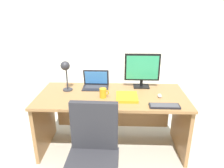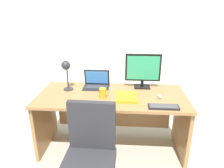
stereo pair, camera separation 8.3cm
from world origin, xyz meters
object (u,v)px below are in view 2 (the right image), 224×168
object	(u,v)px
desk_lamp	(66,69)
office_chair	(90,165)
keyboard	(164,107)
coffee_mug	(103,93)
mouse	(160,96)
book	(126,97)
laptop	(97,82)
desk	(112,110)
monitor	(143,69)

from	to	relation	value
desk_lamp	office_chair	size ratio (longest dim) A/B	0.40
desk_lamp	keyboard	bearing A→B (deg)	-19.51
coffee_mug	mouse	bearing A→B (deg)	2.98
mouse	book	bearing A→B (deg)	-173.15
laptop	mouse	distance (m)	0.82
desk	keyboard	distance (m)	0.70
keyboard	coffee_mug	size ratio (longest dim) A/B	2.85
coffee_mug	office_chair	bearing A→B (deg)	-94.15
desk	office_chair	size ratio (longest dim) A/B	1.86
monitor	desk_lamp	xyz separation A→B (m)	(-0.92, -0.17, 0.03)
keyboard	book	world-z (taller)	book
laptop	office_chair	bearing A→B (deg)	-86.01
laptop	office_chair	world-z (taller)	laptop
desk	coffee_mug	bearing A→B (deg)	-125.17
book	mouse	bearing A→B (deg)	6.85
laptop	desk_lamp	world-z (taller)	desk_lamp
keyboard	laptop	bearing A→B (deg)	144.54
desk	desk_lamp	bearing A→B (deg)	175.56
keyboard	book	size ratio (longest dim) A/B	1.12
desk	monitor	distance (m)	0.64
laptop	office_chair	xyz separation A→B (m)	(0.07, -1.00, -0.44)
coffee_mug	office_chair	world-z (taller)	office_chair
mouse	office_chair	xyz separation A→B (m)	(-0.69, -0.70, -0.39)
desk	desk_lamp	xyz separation A→B (m)	(-0.55, 0.04, 0.50)
desk	coffee_mug	world-z (taller)	coffee_mug
monitor	office_chair	distance (m)	1.30
laptop	coffee_mug	bearing A→B (deg)	-70.53
laptop	book	bearing A→B (deg)	-41.87
keyboard	book	xyz separation A→B (m)	(-0.38, 0.20, 0.01)
keyboard	monitor	bearing A→B (deg)	108.15
monitor	office_chair	xyz separation A→B (m)	(-0.52, -1.02, -0.61)
keyboard	desk_lamp	bearing A→B (deg)	160.49
desk	office_chair	bearing A→B (deg)	-100.19
laptop	keyboard	world-z (taller)	laptop
keyboard	office_chair	size ratio (longest dim) A/B	0.34
keyboard	office_chair	distance (m)	0.92
laptop	desk_lamp	bearing A→B (deg)	-155.23
keyboard	desk	bearing A→B (deg)	147.82
keyboard	coffee_mug	xyz separation A→B (m)	(-0.65, 0.21, 0.04)
desk_lamp	book	bearing A→B (deg)	-14.76
laptop	desk_lamp	size ratio (longest dim) A/B	0.86
desk_lamp	laptop	bearing A→B (deg)	24.77
monitor	book	size ratio (longest dim) A/B	1.58
monitor	coffee_mug	bearing A→B (deg)	-142.98
keyboard	coffee_mug	bearing A→B (deg)	161.89
desk	monitor	size ratio (longest dim) A/B	3.95
laptop	book	world-z (taller)	laptop
desk	laptop	xyz separation A→B (m)	(-0.21, 0.20, 0.29)
monitor	keyboard	xyz separation A→B (m)	(0.19, -0.57, -0.23)
desk	office_chair	distance (m)	0.83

